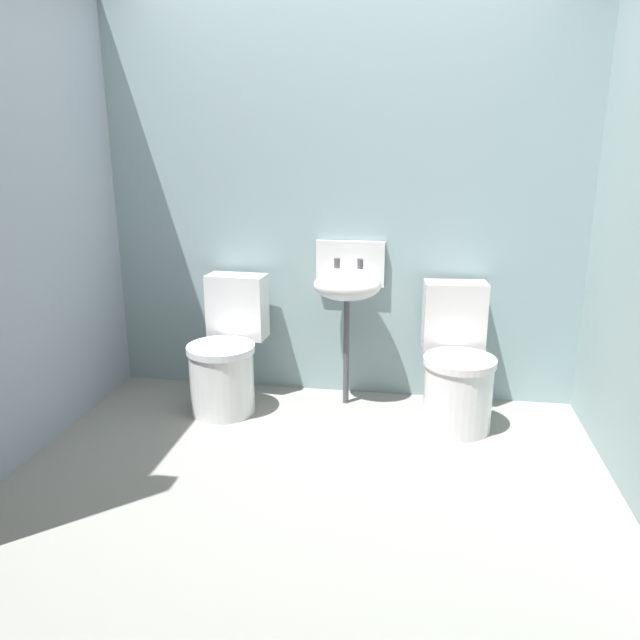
# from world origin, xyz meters

# --- Properties ---
(ground_plane) EXTENTS (3.30, 2.47, 0.08)m
(ground_plane) POSITION_xyz_m (0.00, 0.00, -0.04)
(ground_plane) COLOR gray
(wall_back) EXTENTS (3.30, 0.10, 2.46)m
(wall_back) POSITION_xyz_m (0.00, 1.09, 1.23)
(wall_back) COLOR #8DA7AA
(wall_back) RESTS_ON ground
(wall_left) EXTENTS (0.10, 2.27, 2.46)m
(wall_left) POSITION_xyz_m (-1.50, 0.10, 1.23)
(wall_left) COLOR #95A1AE
(wall_left) RESTS_ON ground
(toilet_left) EXTENTS (0.43, 0.61, 0.78)m
(toilet_left) POSITION_xyz_m (-0.64, 0.69, 0.32)
(toilet_left) COLOR white
(toilet_left) RESTS_ON ground
(toilet_right) EXTENTS (0.43, 0.62, 0.78)m
(toilet_right) POSITION_xyz_m (0.72, 0.69, 0.32)
(toilet_right) COLOR white
(toilet_right) RESTS_ON ground
(sink) EXTENTS (0.42, 0.35, 0.99)m
(sink) POSITION_xyz_m (0.07, 0.87, 0.75)
(sink) COLOR #4F4B52
(sink) RESTS_ON ground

